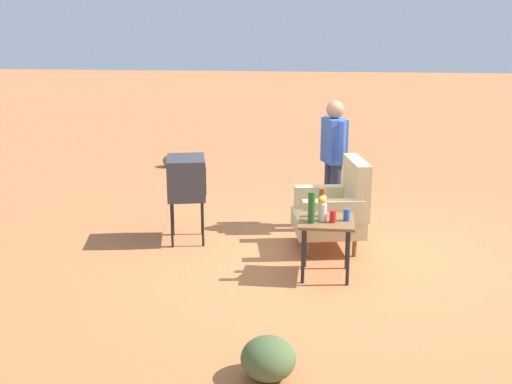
{
  "coord_description": "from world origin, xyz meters",
  "views": [
    {
      "loc": [
        6.63,
        -0.02,
        2.52
      ],
      "look_at": [
        -0.32,
        -0.86,
        0.65
      ],
      "focal_mm": 43.6,
      "sensor_mm": 36.0,
      "label": 1
    }
  ],
  "objects_px": {
    "side_table": "(326,228)",
    "person_standing": "(334,156)",
    "flower_vase": "(323,207)",
    "bottle_wine_green": "(311,207)",
    "soda_can_red": "(333,216)",
    "soda_can_blue": "(347,215)",
    "bottle_tall_amber": "(322,202)",
    "armchair": "(337,208)",
    "tv_on_stand": "(186,178)"
  },
  "relations": [
    {
      "from": "armchair",
      "to": "side_table",
      "type": "relative_size",
      "value": 1.74
    },
    {
      "from": "armchair",
      "to": "person_standing",
      "type": "bearing_deg",
      "value": -176.59
    },
    {
      "from": "soda_can_red",
      "to": "bottle_wine_green",
      "type": "bearing_deg",
      "value": -79.3
    },
    {
      "from": "tv_on_stand",
      "to": "soda_can_blue",
      "type": "relative_size",
      "value": 8.44
    },
    {
      "from": "soda_can_red",
      "to": "bottle_wine_green",
      "type": "distance_m",
      "value": 0.24
    },
    {
      "from": "tv_on_stand",
      "to": "side_table",
      "type": "bearing_deg",
      "value": 61.48
    },
    {
      "from": "bottle_tall_amber",
      "to": "armchair",
      "type": "bearing_deg",
      "value": 167.31
    },
    {
      "from": "armchair",
      "to": "bottle_tall_amber",
      "type": "height_order",
      "value": "armchair"
    },
    {
      "from": "tv_on_stand",
      "to": "bottle_wine_green",
      "type": "relative_size",
      "value": 3.22
    },
    {
      "from": "flower_vase",
      "to": "bottle_tall_amber",
      "type": "bearing_deg",
      "value": -177.6
    },
    {
      "from": "side_table",
      "to": "soda_can_blue",
      "type": "relative_size",
      "value": 4.98
    },
    {
      "from": "side_table",
      "to": "flower_vase",
      "type": "relative_size",
      "value": 2.29
    },
    {
      "from": "soda_can_blue",
      "to": "bottle_tall_amber",
      "type": "bearing_deg",
      "value": -115.43
    },
    {
      "from": "tv_on_stand",
      "to": "flower_vase",
      "type": "distance_m",
      "value": 1.88
    },
    {
      "from": "side_table",
      "to": "bottle_wine_green",
      "type": "distance_m",
      "value": 0.31
    },
    {
      "from": "flower_vase",
      "to": "person_standing",
      "type": "bearing_deg",
      "value": 176.35
    },
    {
      "from": "bottle_tall_amber",
      "to": "bottle_wine_green",
      "type": "relative_size",
      "value": 0.94
    },
    {
      "from": "armchair",
      "to": "soda_can_red",
      "type": "xyz_separation_m",
      "value": [
        0.9,
        -0.05,
        0.17
      ]
    },
    {
      "from": "flower_vase",
      "to": "armchair",
      "type": "bearing_deg",
      "value": 169.98
    },
    {
      "from": "armchair",
      "to": "tv_on_stand",
      "type": "distance_m",
      "value": 1.8
    },
    {
      "from": "bottle_tall_amber",
      "to": "person_standing",
      "type": "bearing_deg",
      "value": 175.72
    },
    {
      "from": "side_table",
      "to": "bottle_tall_amber",
      "type": "bearing_deg",
      "value": -157.58
    },
    {
      "from": "armchair",
      "to": "bottle_tall_amber",
      "type": "bearing_deg",
      "value": -12.69
    },
    {
      "from": "side_table",
      "to": "flower_vase",
      "type": "xyz_separation_m",
      "value": [
        0.03,
        -0.04,
        0.24
      ]
    },
    {
      "from": "side_table",
      "to": "bottle_wine_green",
      "type": "bearing_deg",
      "value": -54.87
    },
    {
      "from": "person_standing",
      "to": "flower_vase",
      "type": "xyz_separation_m",
      "value": [
        1.66,
        -0.11,
        -0.18
      ]
    },
    {
      "from": "bottle_wine_green",
      "to": "flower_vase",
      "type": "bearing_deg",
      "value": 124.08
    },
    {
      "from": "person_standing",
      "to": "bottle_wine_green",
      "type": "xyz_separation_m",
      "value": [
        1.74,
        -0.22,
        -0.17
      ]
    },
    {
      "from": "armchair",
      "to": "person_standing",
      "type": "height_order",
      "value": "person_standing"
    },
    {
      "from": "tv_on_stand",
      "to": "bottle_wine_green",
      "type": "height_order",
      "value": "tv_on_stand"
    },
    {
      "from": "tv_on_stand",
      "to": "bottle_tall_amber",
      "type": "bearing_deg",
      "value": 64.16
    },
    {
      "from": "bottle_wine_green",
      "to": "flower_vase",
      "type": "xyz_separation_m",
      "value": [
        -0.07,
        0.11,
        -0.01
      ]
    },
    {
      "from": "side_table",
      "to": "bottle_wine_green",
      "type": "height_order",
      "value": "bottle_wine_green"
    },
    {
      "from": "bottle_tall_amber",
      "to": "bottle_wine_green",
      "type": "xyz_separation_m",
      "value": [
        0.23,
        -0.1,
        0.01
      ]
    },
    {
      "from": "person_standing",
      "to": "soda_can_blue",
      "type": "height_order",
      "value": "person_standing"
    },
    {
      "from": "tv_on_stand",
      "to": "flower_vase",
      "type": "xyz_separation_m",
      "value": [
        0.94,
        1.62,
        -0.03
      ]
    },
    {
      "from": "armchair",
      "to": "bottle_tall_amber",
      "type": "xyz_separation_m",
      "value": [
        0.71,
        -0.16,
        0.26
      ]
    },
    {
      "from": "armchair",
      "to": "flower_vase",
      "type": "distance_m",
      "value": 0.92
    },
    {
      "from": "tv_on_stand",
      "to": "flower_vase",
      "type": "relative_size",
      "value": 3.89
    },
    {
      "from": "flower_vase",
      "to": "side_table",
      "type": "bearing_deg",
      "value": 127.6
    },
    {
      "from": "soda_can_red",
      "to": "soda_can_blue",
      "type": "height_order",
      "value": "same"
    },
    {
      "from": "soda_can_red",
      "to": "soda_can_blue",
      "type": "relative_size",
      "value": 1.0
    },
    {
      "from": "bottle_tall_amber",
      "to": "soda_can_blue",
      "type": "bearing_deg",
      "value": 64.57
    },
    {
      "from": "side_table",
      "to": "soda_can_blue",
      "type": "distance_m",
      "value": 0.25
    },
    {
      "from": "person_standing",
      "to": "soda_can_red",
      "type": "relative_size",
      "value": 13.44
    },
    {
      "from": "side_table",
      "to": "person_standing",
      "type": "bearing_deg",
      "value": 177.84
    },
    {
      "from": "person_standing",
      "to": "bottle_tall_amber",
      "type": "bearing_deg",
      "value": -4.28
    },
    {
      "from": "bottle_tall_amber",
      "to": "bottle_wine_green",
      "type": "distance_m",
      "value": 0.25
    },
    {
      "from": "armchair",
      "to": "soda_can_red",
      "type": "distance_m",
      "value": 0.92
    },
    {
      "from": "bottle_tall_amber",
      "to": "soda_can_blue",
      "type": "height_order",
      "value": "bottle_tall_amber"
    }
  ]
}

